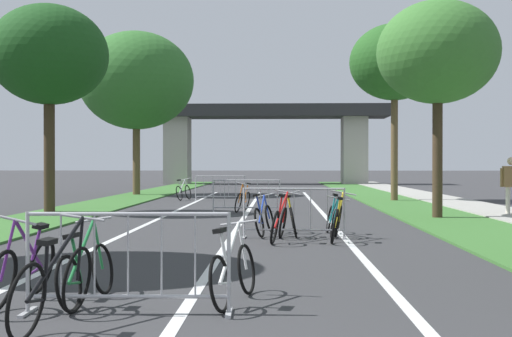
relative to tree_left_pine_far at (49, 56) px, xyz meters
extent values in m
cube|color=#386B2D|center=(0.62, 5.49, -4.91)|extent=(2.50, 57.90, 0.05)
cube|color=#386B2D|center=(11.75, 5.49, -4.91)|extent=(2.50, 57.90, 0.05)
cube|color=#9E9B93|center=(14.05, 5.49, -4.89)|extent=(2.11, 57.90, 0.08)
cube|color=silver|center=(6.19, -1.45, -4.93)|extent=(0.14, 33.50, 0.01)
cube|color=silver|center=(8.56, -1.45, -4.93)|extent=(0.14, 33.50, 0.01)
cube|color=silver|center=(3.82, -1.45, -4.93)|extent=(0.14, 33.50, 0.01)
cube|color=#2D2D30|center=(6.19, 29.65, 0.59)|extent=(18.54, 3.83, 0.90)
cube|color=#ADA89E|center=(-0.54, 29.65, -2.40)|extent=(1.82, 2.40, 5.08)
cube|color=#ADA89E|center=(12.91, 29.65, -2.40)|extent=(1.82, 2.40, 5.08)
cylinder|color=#3D2D1E|center=(0.00, 0.00, -3.14)|extent=(0.34, 0.34, 3.59)
ellipsoid|color=#194719|center=(0.00, 0.00, 0.03)|extent=(3.68, 3.68, 3.13)
cylinder|color=brown|center=(0.22, 11.64, -3.17)|extent=(0.36, 0.36, 3.52)
ellipsoid|color=#2D6628|center=(0.22, 11.64, 0.70)|extent=(5.62, 5.62, 4.78)
cylinder|color=#3D2D1E|center=(11.63, -1.81, -3.24)|extent=(0.28, 0.28, 3.40)
ellipsoid|color=#38702D|center=(11.63, -1.81, -0.27)|extent=(3.39, 3.39, 2.88)
cylinder|color=brown|center=(11.95, 6.87, -2.76)|extent=(0.29, 0.29, 4.35)
ellipsoid|color=#23561E|center=(11.95, 6.87, 0.80)|extent=(3.69, 3.69, 3.14)
cylinder|color=#ADADB2|center=(4.60, -13.69, -4.41)|extent=(0.04, 0.04, 1.05)
cube|color=#ADADB2|center=(4.60, -13.69, -4.92)|extent=(0.07, 0.44, 0.03)
cylinder|color=#ADADB2|center=(6.67, -13.64, -4.41)|extent=(0.04, 0.04, 1.05)
cube|color=#ADADB2|center=(6.67, -13.64, -4.92)|extent=(0.07, 0.44, 0.03)
cylinder|color=#ADADB2|center=(5.63, -13.66, -3.90)|extent=(2.08, 0.09, 0.04)
cylinder|color=#ADADB2|center=(5.63, -13.66, -4.75)|extent=(2.08, 0.09, 0.04)
cylinder|color=#ADADB2|center=(4.94, -13.68, -4.32)|extent=(0.02, 0.02, 0.87)
cylinder|color=#ADADB2|center=(5.29, -13.67, -4.32)|extent=(0.02, 0.02, 0.87)
cylinder|color=#ADADB2|center=(5.63, -13.66, -4.32)|extent=(0.02, 0.02, 0.87)
cylinder|color=#ADADB2|center=(5.98, -13.66, -4.32)|extent=(0.02, 0.02, 0.87)
cylinder|color=#ADADB2|center=(6.32, -13.65, -4.32)|extent=(0.02, 0.02, 0.87)
cylinder|color=#ADADB2|center=(6.46, -6.71, -4.41)|extent=(0.04, 0.04, 1.05)
cube|color=#ADADB2|center=(6.46, -6.71, -4.92)|extent=(0.07, 0.44, 0.03)
cylinder|color=#ADADB2|center=(8.54, -6.78, -4.41)|extent=(0.04, 0.04, 1.05)
cube|color=#ADADB2|center=(8.54, -6.78, -4.92)|extent=(0.07, 0.44, 0.03)
cylinder|color=#ADADB2|center=(7.50, -6.74, -3.90)|extent=(2.08, 0.11, 0.04)
cylinder|color=#ADADB2|center=(7.50, -6.74, -4.75)|extent=(2.08, 0.11, 0.04)
cylinder|color=#ADADB2|center=(6.81, -6.72, -4.32)|extent=(0.02, 0.02, 0.87)
cylinder|color=#ADADB2|center=(7.15, -6.73, -4.32)|extent=(0.02, 0.02, 0.87)
cylinder|color=#ADADB2|center=(7.50, -6.74, -4.32)|extent=(0.02, 0.02, 0.87)
cylinder|color=#ADADB2|center=(7.85, -6.76, -4.32)|extent=(0.02, 0.02, 0.87)
cylinder|color=#ADADB2|center=(8.19, -6.77, -4.32)|extent=(0.02, 0.02, 0.87)
cylinder|color=#ADADB2|center=(5.14, 0.15, -4.41)|extent=(0.04, 0.04, 1.05)
cube|color=#ADADB2|center=(5.14, 0.15, -4.92)|extent=(0.07, 0.44, 0.03)
cylinder|color=#ADADB2|center=(7.22, 0.20, -4.41)|extent=(0.04, 0.04, 1.05)
cube|color=#ADADB2|center=(7.22, 0.20, -4.92)|extent=(0.07, 0.44, 0.03)
cylinder|color=#ADADB2|center=(6.18, 0.18, -3.90)|extent=(2.08, 0.09, 0.04)
cylinder|color=#ADADB2|center=(6.18, 0.18, -4.75)|extent=(2.08, 0.09, 0.04)
cylinder|color=#ADADB2|center=(5.49, 0.16, -4.32)|extent=(0.02, 0.02, 0.87)
cylinder|color=#ADADB2|center=(5.83, 0.17, -4.32)|extent=(0.02, 0.02, 0.87)
cylinder|color=#ADADB2|center=(6.18, 0.18, -4.32)|extent=(0.02, 0.02, 0.87)
cylinder|color=#ADADB2|center=(6.53, 0.18, -4.32)|extent=(0.02, 0.02, 0.87)
cylinder|color=#ADADB2|center=(6.87, 0.19, -4.32)|extent=(0.02, 0.02, 0.87)
cylinder|color=#ADADB2|center=(3.70, 7.13, -4.41)|extent=(0.04, 0.04, 1.05)
cube|color=#ADADB2|center=(3.70, 7.13, -4.92)|extent=(0.07, 0.44, 0.03)
cylinder|color=#ADADB2|center=(5.78, 7.06, -4.41)|extent=(0.04, 0.04, 1.05)
cube|color=#ADADB2|center=(5.78, 7.06, -4.92)|extent=(0.07, 0.44, 0.03)
cylinder|color=#ADADB2|center=(4.74, 7.09, -3.90)|extent=(2.08, 0.10, 0.04)
cylinder|color=#ADADB2|center=(4.74, 7.09, -4.75)|extent=(2.08, 0.10, 0.04)
cylinder|color=#ADADB2|center=(4.05, 7.12, -4.32)|extent=(0.02, 0.02, 0.87)
cylinder|color=#ADADB2|center=(4.40, 7.10, -4.32)|extent=(0.02, 0.02, 0.87)
cylinder|color=#ADADB2|center=(4.74, 7.09, -4.32)|extent=(0.02, 0.02, 0.87)
cylinder|color=#ADADB2|center=(5.09, 7.08, -4.32)|extent=(0.02, 0.02, 0.87)
cylinder|color=#ADADB2|center=(5.43, 7.07, -4.32)|extent=(0.02, 0.02, 0.87)
torus|color=black|center=(7.49, -6.73, -4.61)|extent=(0.17, 0.66, 0.65)
torus|color=black|center=(7.48, -5.66, -4.61)|extent=(0.17, 0.66, 0.65)
cylinder|color=gold|center=(7.43, -6.22, -4.33)|extent=(0.16, 1.04, 0.59)
cylinder|color=gold|center=(7.44, -6.43, -4.36)|extent=(0.16, 0.12, 0.59)
cylinder|color=gold|center=(7.49, -6.56, -4.63)|extent=(0.04, 0.35, 0.08)
cylinder|color=gold|center=(7.43, -5.69, -4.33)|extent=(0.15, 0.09, 0.57)
cube|color=black|center=(7.39, -6.47, -4.08)|extent=(0.11, 0.24, 0.07)
cylinder|color=#99999E|center=(7.38, -5.72, -4.05)|extent=(0.55, 0.03, 0.13)
torus|color=black|center=(5.01, -13.64, -4.63)|extent=(0.19, 0.62, 0.61)
torus|color=black|center=(5.10, -12.68, -4.63)|extent=(0.19, 0.62, 0.61)
cylinder|color=#1E7238|center=(5.01, -13.18, -4.34)|extent=(0.04, 0.94, 0.62)
cylinder|color=#1E7238|center=(5.00, -13.36, -4.42)|extent=(0.13, 0.11, 0.52)
cylinder|color=#1E7238|center=(5.03, -13.48, -4.65)|extent=(0.07, 0.31, 0.07)
cylinder|color=#1E7238|center=(5.06, -12.70, -4.34)|extent=(0.14, 0.08, 0.59)
cube|color=black|center=(4.96, -13.39, -4.16)|extent=(0.13, 0.25, 0.06)
cylinder|color=#99999E|center=(5.01, -12.72, -4.05)|extent=(0.44, 0.07, 0.10)
torus|color=black|center=(8.32, -5.63, -4.63)|extent=(0.16, 0.62, 0.61)
torus|color=black|center=(8.33, -6.68, -4.63)|extent=(0.16, 0.62, 0.61)
cylinder|color=#197A7F|center=(8.37, -6.13, -4.37)|extent=(0.15, 1.02, 0.56)
cylinder|color=#197A7F|center=(8.37, -5.93, -4.37)|extent=(0.16, 0.12, 0.61)
cylinder|color=#197A7F|center=(8.32, -5.80, -4.65)|extent=(0.03, 0.34, 0.07)
cylinder|color=#197A7F|center=(8.38, -6.65, -4.37)|extent=(0.14, 0.09, 0.53)
cube|color=black|center=(8.43, -5.89, -4.07)|extent=(0.11, 0.24, 0.07)
cylinder|color=#99999E|center=(8.43, -6.63, -4.11)|extent=(0.48, 0.03, 0.12)
torus|color=black|center=(6.78, -6.69, -4.62)|extent=(0.30, 0.66, 0.63)
torus|color=black|center=(6.98, -5.68, -4.62)|extent=(0.30, 0.66, 0.63)
cylinder|color=#1E389E|center=(6.82, -6.20, -4.36)|extent=(0.12, 1.00, 0.56)
cylinder|color=#1E389E|center=(6.78, -6.39, -4.36)|extent=(0.19, 0.09, 0.61)
cylinder|color=#1E389E|center=(6.82, -6.53, -4.64)|extent=(0.10, 0.33, 0.07)
cylinder|color=#1E389E|center=(6.92, -5.70, -4.36)|extent=(0.16, 0.07, 0.53)
cube|color=black|center=(6.71, -6.42, -4.06)|extent=(0.15, 0.26, 0.07)
cylinder|color=#99999E|center=(6.86, -5.71, -4.09)|extent=(0.44, 0.11, 0.12)
torus|color=black|center=(7.11, -7.85, -4.60)|extent=(0.25, 0.68, 0.66)
torus|color=black|center=(7.27, -6.77, -4.60)|extent=(0.25, 0.68, 0.66)
cylinder|color=red|center=(7.24, -7.34, -4.29)|extent=(0.30, 1.05, 0.66)
cylinder|color=red|center=(7.20, -7.55, -4.33)|extent=(0.15, 0.14, 0.66)
cylinder|color=red|center=(7.13, -7.68, -4.63)|extent=(0.07, 0.35, 0.08)
cylinder|color=red|center=(7.32, -6.80, -4.29)|extent=(0.14, 0.11, 0.63)
cube|color=black|center=(7.25, -7.60, -4.00)|extent=(0.14, 0.25, 0.07)
cylinder|color=#99999E|center=(7.37, -6.84, -3.97)|extent=(0.51, 0.10, 0.11)
torus|color=black|center=(6.58, -13.59, -4.63)|extent=(0.26, 0.62, 0.60)
torus|color=black|center=(6.80, -12.63, -4.63)|extent=(0.26, 0.62, 0.60)
cylinder|color=silver|center=(6.64, -13.12, -4.36)|extent=(0.18, 0.96, 0.58)
cylinder|color=silver|center=(6.61, -13.31, -4.39)|extent=(0.15, 0.10, 0.58)
cylinder|color=silver|center=(6.61, -13.43, -4.66)|extent=(0.11, 0.32, 0.07)
cylinder|color=silver|center=(6.76, -12.64, -4.36)|extent=(0.13, 0.07, 0.56)
cube|color=black|center=(6.56, -13.33, -4.10)|extent=(0.16, 0.26, 0.06)
cylinder|color=#99999E|center=(6.71, -12.66, -4.08)|extent=(0.44, 0.13, 0.09)
torus|color=black|center=(5.00, -14.75, -4.59)|extent=(0.19, 0.70, 0.69)
torus|color=black|center=(5.11, -13.67, -4.59)|extent=(0.19, 0.70, 0.69)
cylinder|color=black|center=(5.09, -14.24, -4.26)|extent=(0.23, 1.06, 0.68)
cylinder|color=black|center=(5.06, -14.45, -4.37)|extent=(0.11, 0.13, 0.55)
cylinder|color=black|center=(5.01, -14.58, -4.61)|extent=(0.06, 0.35, 0.08)
cylinder|color=black|center=(5.14, -13.70, -4.26)|extent=(0.12, 0.10, 0.65)
cube|color=black|center=(5.09, -14.49, -4.09)|extent=(0.13, 0.25, 0.06)
cylinder|color=#99999E|center=(5.18, -13.73, -3.94)|extent=(0.46, 0.07, 0.08)
torus|color=black|center=(3.02, 7.04, -4.62)|extent=(0.31, 0.66, 0.63)
torus|color=black|center=(3.25, 8.06, -4.62)|extent=(0.31, 0.66, 0.63)
cylinder|color=#B7B7BC|center=(3.07, 7.54, -4.34)|extent=(0.14, 1.02, 0.60)
cylinder|color=#B7B7BC|center=(3.04, 7.34, -4.37)|extent=(0.18, 0.09, 0.60)
cylinder|color=#B7B7BC|center=(3.06, 7.20, -4.64)|extent=(0.11, 0.33, 0.07)
cylinder|color=#B7B7BC|center=(3.19, 8.04, -4.34)|extent=(0.16, 0.06, 0.57)
cube|color=black|center=(2.97, 7.32, -4.08)|extent=(0.16, 0.26, 0.07)
cylinder|color=#99999E|center=(3.12, 8.03, -4.06)|extent=(0.51, 0.14, 0.14)
torus|color=black|center=(4.39, -12.73, -4.60)|extent=(0.22, 0.68, 0.67)
torus|color=black|center=(4.33, -13.72, -4.60)|extent=(0.22, 0.68, 0.67)
cylinder|color=#662884|center=(4.42, -13.20, -4.28)|extent=(0.11, 0.97, 0.66)
cylinder|color=#662884|center=(4.42, -13.02, -4.37)|extent=(0.17, 0.11, 0.56)
cylinder|color=#662884|center=(4.37, -12.89, -4.62)|extent=(0.06, 0.32, 0.08)
cylinder|color=#662884|center=(4.39, -13.70, -4.28)|extent=(0.17, 0.08, 0.64)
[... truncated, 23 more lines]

